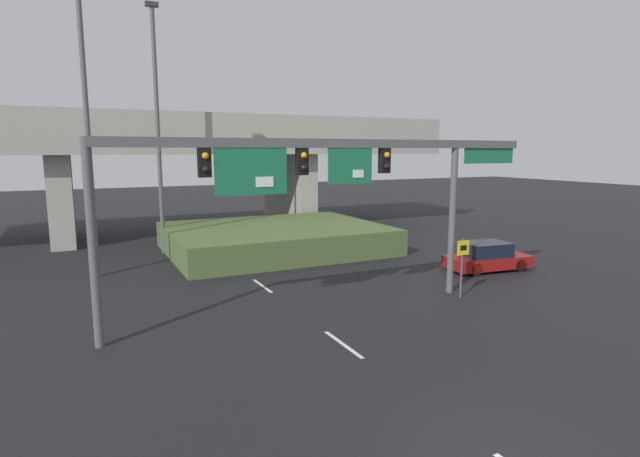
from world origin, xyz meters
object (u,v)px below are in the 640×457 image
(speed_limit_sign, at_px, (462,260))
(signal_gantry, at_px, (327,172))
(highway_light_pole_near, at_px, (85,100))
(highway_light_pole_far, at_px, (158,125))
(parked_sedan_near_right, at_px, (487,257))

(speed_limit_sign, bearing_deg, signal_gantry, 171.93)
(highway_light_pole_near, bearing_deg, highway_light_pole_far, 49.75)
(speed_limit_sign, xyz_separation_m, parked_sedan_near_right, (4.46, 3.15, -0.93))
(highway_light_pole_near, xyz_separation_m, parked_sedan_near_right, (17.77, -7.24, -7.60))
(highway_light_pole_far, height_order, parked_sedan_near_right, highway_light_pole_far)
(highway_light_pole_far, bearing_deg, speed_limit_sign, -57.23)
(highway_light_pole_far, relative_size, parked_sedan_near_right, 3.18)
(signal_gantry, xyz_separation_m, highway_light_pole_far, (-3.77, 14.01, 2.17))
(signal_gantry, distance_m, highway_light_pole_near, 12.55)
(speed_limit_sign, height_order, highway_light_pole_far, highway_light_pole_far)
(signal_gantry, height_order, parked_sedan_near_right, signal_gantry)
(signal_gantry, bearing_deg, highway_light_pole_near, 128.20)
(highway_light_pole_far, bearing_deg, signal_gantry, -74.95)
(speed_limit_sign, bearing_deg, highway_light_pole_near, 142.03)
(speed_limit_sign, distance_m, parked_sedan_near_right, 5.54)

